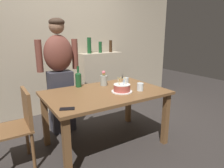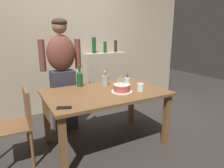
# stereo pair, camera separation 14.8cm
# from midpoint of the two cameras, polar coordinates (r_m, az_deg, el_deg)

# --- Properties ---
(ground_plane) EXTENTS (10.00, 10.00, 0.00)m
(ground_plane) POSITION_cam_midpoint_polar(r_m,az_deg,el_deg) (2.83, -0.17, -16.67)
(ground_plane) COLOR #332D2B
(back_wall) EXTENTS (5.20, 0.10, 2.60)m
(back_wall) POSITION_cam_midpoint_polar(r_m,az_deg,el_deg) (3.85, -11.54, 11.82)
(back_wall) COLOR tan
(back_wall) RESTS_ON ground_plane
(dining_table) EXTENTS (1.50, 0.96, 0.74)m
(dining_table) POSITION_cam_midpoint_polar(r_m,az_deg,el_deg) (2.55, -0.18, -4.23)
(dining_table) COLOR brown
(dining_table) RESTS_ON ground_plane
(birthday_cake) EXTENTS (0.26, 0.26, 0.18)m
(birthday_cake) POSITION_cam_midpoint_polar(r_m,az_deg,el_deg) (2.49, 4.55, -1.29)
(birthday_cake) COLOR white
(birthday_cake) RESTS_ON dining_table
(water_glass_near) EXTENTS (0.08, 0.08, 0.12)m
(water_glass_near) POSITION_cam_midpoint_polar(r_m,az_deg,el_deg) (2.77, 5.87, 0.53)
(water_glass_near) COLOR silver
(water_glass_near) RESTS_ON dining_table
(water_glass_far) EXTENTS (0.08, 0.08, 0.10)m
(water_glass_far) POSITION_cam_midpoint_polar(r_m,az_deg,el_deg) (2.56, 9.86, -0.96)
(water_glass_far) COLOR silver
(water_glass_far) RESTS_ON dining_table
(wine_bottle) EXTENTS (0.08, 0.08, 0.29)m
(wine_bottle) POSITION_cam_midpoint_polar(r_m,az_deg,el_deg) (2.76, -7.72, 1.59)
(wine_bottle) COLOR #194723
(wine_bottle) RESTS_ON dining_table
(cell_phone) EXTENTS (0.16, 0.12, 0.01)m
(cell_phone) POSITION_cam_midpoint_polar(r_m,az_deg,el_deg) (2.02, -11.53, -6.71)
(cell_phone) COLOR black
(cell_phone) RESTS_ON dining_table
(flower_vase) EXTENTS (0.10, 0.10, 0.21)m
(flower_vase) POSITION_cam_midpoint_polar(r_m,az_deg,el_deg) (2.80, -0.46, 1.33)
(flower_vase) COLOR #999E93
(flower_vase) RESTS_ON dining_table
(person_man_bearded) EXTENTS (0.61, 0.27, 1.66)m
(person_man_bearded) POSITION_cam_midpoint_polar(r_m,az_deg,el_deg) (3.00, -12.70, 2.83)
(person_man_bearded) COLOR #33333D
(person_man_bearded) RESTS_ON ground_plane
(dining_chair) EXTENTS (0.42, 0.42, 0.87)m
(dining_chair) POSITION_cam_midpoint_polar(r_m,az_deg,el_deg) (2.45, -23.58, -9.56)
(dining_chair) COLOR brown
(dining_chair) RESTS_ON ground_plane
(shelf_cabinet) EXTENTS (0.83, 0.30, 1.38)m
(shelf_cabinet) POSITION_cam_midpoint_polar(r_m,az_deg,el_deg) (4.01, -0.88, 1.38)
(shelf_cabinet) COLOR tan
(shelf_cabinet) RESTS_ON ground_plane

